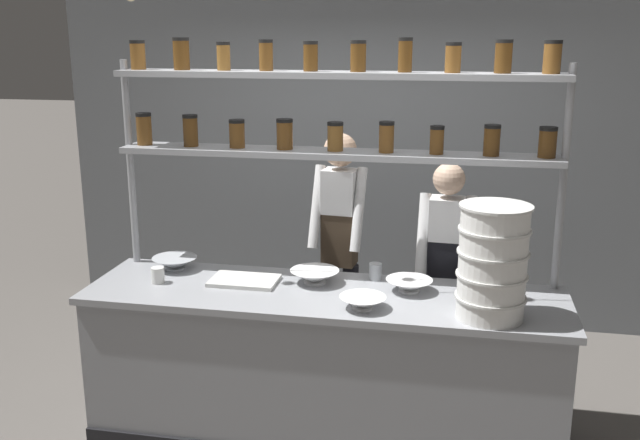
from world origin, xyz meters
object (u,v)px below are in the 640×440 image
object	(u,v)px
cutting_board	(244,281)
chef_left	(339,240)
spice_shelf_unit	(334,122)
prep_bowl_near_left	(363,303)
prep_bowl_center_back	(409,286)
chef_center	(445,268)
container_stack	(493,262)
prep_bowl_near_right	(175,263)
serving_cup_by_board	(375,272)
serving_cup_front	(158,275)
prep_bowl_center_front	(315,277)

from	to	relation	value
cutting_board	chef_left	bearing A→B (deg)	57.15
spice_shelf_unit	prep_bowl_near_left	distance (m)	1.09
chef_left	prep_bowl_near_left	bearing A→B (deg)	-67.61
chef_left	prep_bowl_center_back	size ratio (longest dim) A/B	6.40
chef_center	container_stack	world-z (taller)	chef_center
chef_left	spice_shelf_unit	bearing A→B (deg)	-79.40
spice_shelf_unit	prep_bowl_near_right	world-z (taller)	spice_shelf_unit
prep_bowl_near_right	cutting_board	bearing A→B (deg)	-17.09
chef_center	serving_cup_by_board	distance (m)	0.54
prep_bowl_center_back	serving_cup_front	size ratio (longest dim) A/B	2.80
prep_bowl_center_front	serving_cup_by_board	distance (m)	0.37
spice_shelf_unit	prep_bowl_center_front	size ratio (longest dim) A/B	9.06
cutting_board	serving_cup_by_board	bearing A→B (deg)	15.06
spice_shelf_unit	prep_bowl_center_back	world-z (taller)	spice_shelf_unit
chef_left	prep_bowl_near_right	xyz separation A→B (m)	(-0.96, -0.55, -0.05)
chef_center	prep_bowl_center_back	bearing A→B (deg)	-107.47
chef_center	serving_cup_front	bearing A→B (deg)	-155.57
prep_bowl_near_right	prep_bowl_center_back	bearing A→B (deg)	-4.53
spice_shelf_unit	cutting_board	world-z (taller)	spice_shelf_unit
spice_shelf_unit	serving_cup_front	size ratio (longest dim) A/B	27.58
prep_bowl_near_left	prep_bowl_center_back	bearing A→B (deg)	54.28
prep_bowl_center_back	chef_left	bearing A→B (deg)	127.98
prep_bowl_near_right	serving_cup_by_board	size ratio (longest dim) A/B	2.77
chef_left	prep_bowl_center_front	bearing A→B (deg)	-88.12
serving_cup_front	chef_left	bearing A→B (deg)	40.26
cutting_board	prep_bowl_center_back	size ratio (longest dim) A/B	1.47
chef_left	cutting_board	bearing A→B (deg)	-117.26
cutting_board	serving_cup_by_board	distance (m)	0.79
chef_left	prep_bowl_center_back	xyz separation A→B (m)	(0.52, -0.67, -0.05)
serving_cup_front	prep_bowl_center_front	bearing A→B (deg)	11.10
cutting_board	prep_bowl_near_left	xyz separation A→B (m)	(0.75, -0.28, 0.02)
spice_shelf_unit	prep_bowl_center_back	distance (m)	1.05
spice_shelf_unit	prep_bowl_center_back	size ratio (longest dim) A/B	9.83
spice_shelf_unit	prep_bowl_near_left	xyz separation A→B (m)	(0.26, -0.54, -0.91)
serving_cup_front	serving_cup_by_board	bearing A→B (deg)	13.81
prep_bowl_center_front	serving_cup_front	bearing A→B (deg)	-168.90
chef_left	serving_cup_front	bearing A→B (deg)	-134.15
prep_bowl_near_left	prep_bowl_near_right	distance (m)	1.33
serving_cup_by_board	cutting_board	bearing A→B (deg)	-164.94
prep_bowl_center_front	serving_cup_front	distance (m)	0.94
chef_left	prep_bowl_center_front	size ratio (longest dim) A/B	5.89
chef_center	prep_bowl_center_back	size ratio (longest dim) A/B	5.86
spice_shelf_unit	cutting_board	xyz separation A→B (m)	(-0.50, -0.26, -0.93)
container_stack	serving_cup_by_board	xyz separation A→B (m)	(-0.66, 0.47, -0.25)
chef_center	prep_bowl_near_right	bearing A→B (deg)	-163.68
chef_center	serving_cup_by_board	size ratio (longest dim) A/B	15.51
chef_left	prep_bowl_near_right	world-z (taller)	chef_left
container_stack	prep_bowl_near_right	world-z (taller)	container_stack
container_stack	spice_shelf_unit	bearing A→B (deg)	150.47
prep_bowl_center_front	prep_bowl_near_right	size ratio (longest dim) A/B	1.04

